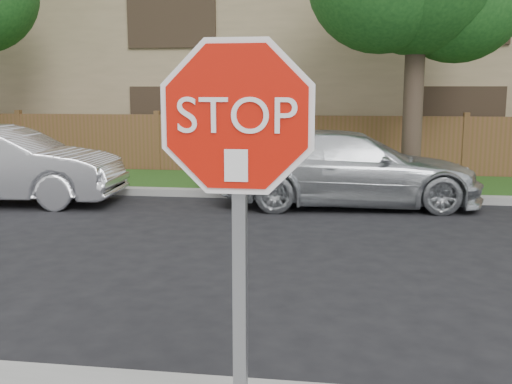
# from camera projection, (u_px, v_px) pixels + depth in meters

# --- Properties ---
(far_curb) EXTENTS (70.00, 0.30, 0.15)m
(far_curb) POSITION_uv_depth(u_px,v_px,m) (295.00, 195.00, 12.57)
(far_curb) COLOR gray
(far_curb) RESTS_ON ground
(grass_strip) EXTENTS (70.00, 3.00, 0.12)m
(grass_strip) POSITION_uv_depth(u_px,v_px,m) (301.00, 184.00, 14.18)
(grass_strip) COLOR #1E4714
(grass_strip) RESTS_ON ground
(fence) EXTENTS (70.00, 0.12, 1.60)m
(fence) POSITION_uv_depth(u_px,v_px,m) (306.00, 146.00, 15.61)
(fence) COLOR brown
(fence) RESTS_ON ground
(apartment_building) EXTENTS (35.20, 9.20, 7.20)m
(apartment_building) POSITION_uv_depth(u_px,v_px,m) (317.00, 52.00, 20.61)
(apartment_building) COLOR #95825C
(apartment_building) RESTS_ON ground
(stop_sign) EXTENTS (1.01, 0.13, 2.55)m
(stop_sign) POSITION_uv_depth(u_px,v_px,m) (238.00, 186.00, 2.81)
(stop_sign) COLOR gray
(stop_sign) RESTS_ON sidewalk_near
(sedan_left) EXTENTS (4.81, 2.00, 1.55)m
(sedan_left) POSITION_uv_depth(u_px,v_px,m) (3.00, 165.00, 11.98)
(sedan_left) COLOR silver
(sedan_left) RESTS_ON ground
(sedan_right) EXTENTS (5.25, 2.54, 1.47)m
(sedan_right) POSITION_uv_depth(u_px,v_px,m) (349.00, 168.00, 11.76)
(sedan_right) COLOR silver
(sedan_right) RESTS_ON ground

